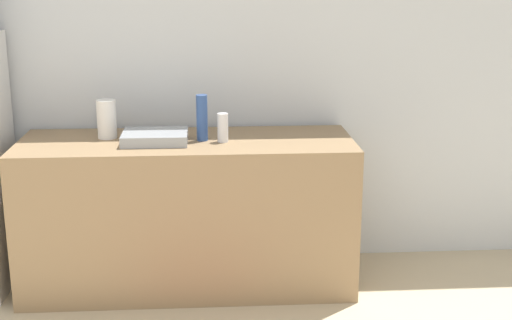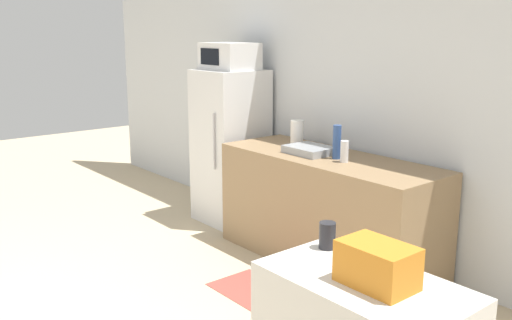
{
  "view_description": "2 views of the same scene",
  "coord_description": "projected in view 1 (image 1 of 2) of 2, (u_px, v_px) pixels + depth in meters",
  "views": [
    {
      "loc": [
        0.27,
        -1.25,
        1.84
      ],
      "look_at": [
        0.49,
        2.09,
        0.93
      ],
      "focal_mm": 50.0,
      "sensor_mm": 36.0,
      "label": 1
    },
    {
      "loc": [
        3.15,
        -0.5,
        1.87
      ],
      "look_at": [
        0.2,
        1.93,
        0.98
      ],
      "focal_mm": 40.0,
      "sensor_mm": 36.0,
      "label": 2
    }
  ],
  "objects": [
    {
      "name": "bottle_short",
      "position": [
        223.0,
        128.0,
        4.02
      ],
      "size": [
        0.06,
        0.06,
        0.16
      ],
      "primitive_type": "cylinder",
      "color": "silver",
      "rests_on": "counter"
    },
    {
      "name": "paper_towel_roll",
      "position": [
        107.0,
        119.0,
        4.1
      ],
      "size": [
        0.11,
        0.11,
        0.22
      ],
      "primitive_type": "cylinder",
      "color": "white",
      "rests_on": "counter"
    },
    {
      "name": "sink_basin",
      "position": [
        155.0,
        137.0,
        4.02
      ],
      "size": [
        0.37,
        0.3,
        0.06
      ],
      "primitive_type": "cube",
      "color": "#9EA3A8",
      "rests_on": "counter"
    },
    {
      "name": "counter",
      "position": [
        188.0,
        213.0,
        4.19
      ],
      "size": [
        1.92,
        0.69,
        0.88
      ],
      "primitive_type": "cube",
      "color": "#937551",
      "rests_on": "ground_plane"
    },
    {
      "name": "bottle_tall",
      "position": [
        202.0,
        118.0,
        4.04
      ],
      "size": [
        0.06,
        0.06,
        0.26
      ],
      "primitive_type": "cylinder",
      "color": "#2D4C8C",
      "rests_on": "counter"
    },
    {
      "name": "wall_back",
      "position": [
        165.0,
        59.0,
        4.35
      ],
      "size": [
        8.0,
        0.06,
        2.6
      ],
      "primitive_type": "cube",
      "color": "silver",
      "rests_on": "ground_plane"
    }
  ]
}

